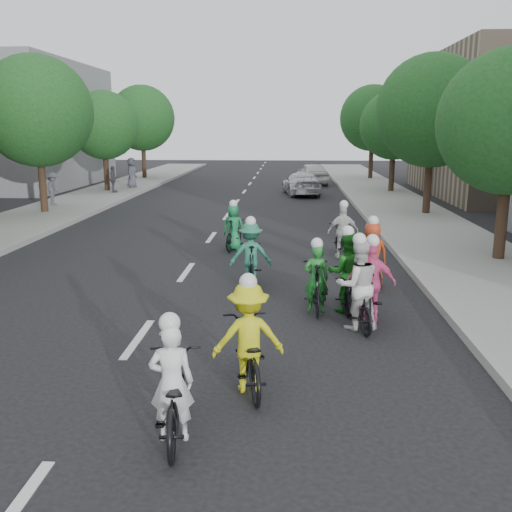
# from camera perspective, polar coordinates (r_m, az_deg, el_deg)

# --- Properties ---
(ground) EXTENTS (120.00, 120.00, 0.00)m
(ground) POSITION_cam_1_polar(r_m,az_deg,el_deg) (10.86, -11.71, -8.11)
(ground) COLOR black
(ground) RESTS_ON ground
(curb_left) EXTENTS (0.18, 80.00, 0.18)m
(curb_left) POSITION_cam_1_polar(r_m,az_deg,el_deg) (21.98, -20.34, 2.15)
(curb_left) COLOR #999993
(curb_left) RESTS_ON ground
(sidewalk_right) EXTENTS (4.00, 80.00, 0.15)m
(sidewalk_right) POSITION_cam_1_polar(r_m,az_deg,el_deg) (20.81, 17.89, 1.73)
(sidewalk_right) COLOR gray
(sidewalk_right) RESTS_ON ground
(curb_right) EXTENTS (0.18, 80.00, 0.18)m
(curb_right) POSITION_cam_1_polar(r_m,az_deg,el_deg) (20.41, 12.58, 1.88)
(curb_right) COLOR #999993
(curb_right) RESTS_ON ground
(bldg_sw) EXTENTS (10.00, 14.00, 8.00)m
(bldg_sw) POSITION_cam_1_polar(r_m,az_deg,el_deg) (42.19, -23.58, 11.91)
(bldg_sw) COLOR slate
(bldg_sw) RESTS_ON ground
(tree_l_3) EXTENTS (4.80, 4.80, 6.93)m
(tree_l_3) POSITION_cam_1_polar(r_m,az_deg,el_deg) (27.12, -21.08, 13.36)
(tree_l_3) COLOR black
(tree_l_3) RESTS_ON ground
(tree_l_4) EXTENTS (4.00, 4.00, 5.97)m
(tree_l_4) POSITION_cam_1_polar(r_m,az_deg,el_deg) (35.53, -14.98, 12.52)
(tree_l_4) COLOR black
(tree_l_4) RESTS_ON ground
(tree_l_5) EXTENTS (4.80, 4.80, 6.93)m
(tree_l_5) POSITION_cam_1_polar(r_m,az_deg,el_deg) (44.18, -11.32, 13.36)
(tree_l_5) COLOR black
(tree_l_5) RESTS_ON ground
(tree_r_0) EXTENTS (4.00, 4.00, 5.97)m
(tree_r_0) POSITION_cam_1_polar(r_m,az_deg,el_deg) (17.47, 24.15, 12.12)
(tree_r_0) COLOR black
(tree_r_0) RESTS_ON ground
(tree_r_1) EXTENTS (4.80, 4.80, 6.93)m
(tree_r_1) POSITION_cam_1_polar(r_m,az_deg,el_deg) (26.11, 17.23, 13.69)
(tree_r_1) COLOR black
(tree_r_1) RESTS_ON ground
(tree_r_2) EXTENTS (4.00, 4.00, 5.97)m
(tree_r_2) POSITION_cam_1_polar(r_m,az_deg,el_deg) (34.92, 13.65, 12.59)
(tree_r_2) COLOR black
(tree_r_2) RESTS_ON ground
(tree_r_3) EXTENTS (4.80, 4.80, 6.93)m
(tree_r_3) POSITION_cam_1_polar(r_m,az_deg,el_deg) (43.82, 11.60, 13.36)
(tree_r_3) COLOR black
(tree_r_3) RESTS_ON ground
(cyclist_0) EXTENTS (0.89, 1.96, 1.66)m
(cyclist_0) POSITION_cam_1_polar(r_m,az_deg,el_deg) (7.39, -8.26, -13.54)
(cyclist_0) COLOR black
(cyclist_0) RESTS_ON ground
(cyclist_1) EXTENTS (0.83, 1.56, 1.84)m
(cyclist_1) POSITION_cam_1_polar(r_m,az_deg,el_deg) (12.19, 9.00, -2.25)
(cyclist_1) COLOR black
(cyclist_1) RESTS_ON ground
(cyclist_2) EXTENTS (1.16, 2.00, 1.79)m
(cyclist_2) POSITION_cam_1_polar(r_m,az_deg,el_deg) (8.51, -0.74, -9.07)
(cyclist_2) COLOR black
(cyclist_2) RESTS_ON ground
(cyclist_3) EXTENTS (1.01, 1.85, 1.80)m
(cyclist_3) POSITION_cam_1_polar(r_m,az_deg,el_deg) (11.56, 11.35, -3.34)
(cyclist_3) COLOR black
(cyclist_3) RESTS_ON ground
(cyclist_4) EXTENTS (0.86, 1.66, 1.76)m
(cyclist_4) POSITION_cam_1_polar(r_m,az_deg,el_deg) (14.24, 11.44, -0.55)
(cyclist_4) COLOR black
(cyclist_4) RESTS_ON ground
(cyclist_5) EXTENTS (0.54, 1.79, 1.60)m
(cyclist_5) POSITION_cam_1_polar(r_m,az_deg,el_deg) (12.12, 6.01, -2.80)
(cyclist_5) COLOR black
(cyclist_5) RESTS_ON ground
(cyclist_6) EXTENTS (0.96, 1.78, 1.89)m
(cyclist_6) POSITION_cam_1_polar(r_m,az_deg,el_deg) (11.20, 10.07, -3.77)
(cyclist_6) COLOR black
(cyclist_6) RESTS_ON ground
(cyclist_7) EXTENTS (1.10, 1.81, 1.74)m
(cyclist_7) POSITION_cam_1_polar(r_m,az_deg,el_deg) (13.94, -0.52, -0.31)
(cyclist_7) COLOR black
(cyclist_7) RESTS_ON ground
(cyclist_8) EXTENTS (0.97, 1.91, 1.73)m
(cyclist_8) POSITION_cam_1_polar(r_m,az_deg,el_deg) (17.29, 8.66, 1.83)
(cyclist_8) COLOR black
(cyclist_8) RESTS_ON ground
(cyclist_9) EXTENTS (0.79, 1.69, 1.60)m
(cyclist_9) POSITION_cam_1_polar(r_m,az_deg,el_deg) (18.20, -2.25, 2.51)
(cyclist_9) COLOR black
(cyclist_9) RESTS_ON ground
(follow_car_lead) EXTENTS (2.45, 4.67, 1.29)m
(follow_car_lead) POSITION_cam_1_polar(r_m,az_deg,el_deg) (33.48, 4.55, 7.22)
(follow_car_lead) COLOR silver
(follow_car_lead) RESTS_ON ground
(follow_car_trail) EXTENTS (2.43, 4.57, 1.48)m
(follow_car_trail) POSITION_cam_1_polar(r_m,az_deg,el_deg) (40.04, 5.62, 8.22)
(follow_car_trail) COLOR white
(follow_car_trail) RESTS_ON ground
(spectator_0) EXTENTS (0.62, 1.04, 1.58)m
(spectator_0) POSITION_cam_1_polar(r_m,az_deg,el_deg) (29.37, -19.63, 6.35)
(spectator_0) COLOR #545662
(spectator_0) RESTS_ON sidewalk_left
(spectator_1) EXTENTS (0.43, 0.91, 1.52)m
(spectator_1) POSITION_cam_1_polar(r_m,az_deg,el_deg) (34.28, -14.10, 7.45)
(spectator_1) COLOR #4B4C58
(spectator_1) RESTS_ON sidewalk_left
(spectator_2) EXTENTS (0.70, 0.98, 1.86)m
(spectator_2) POSITION_cam_1_polar(r_m,az_deg,el_deg) (36.83, -12.34, 8.15)
(spectator_2) COLOR #4B4A56
(spectator_2) RESTS_ON sidewalk_left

